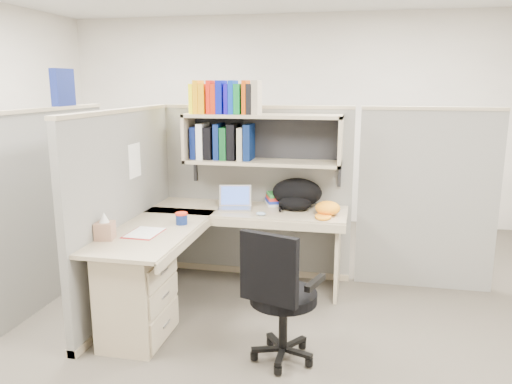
% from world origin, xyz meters
% --- Properties ---
extents(ground, '(6.00, 6.00, 0.00)m').
position_xyz_m(ground, '(0.00, 0.00, 0.00)').
color(ground, '#332E28').
rests_on(ground, ground).
extents(room_shell, '(6.00, 6.00, 6.00)m').
position_xyz_m(room_shell, '(0.00, 0.00, 1.62)').
color(room_shell, beige).
rests_on(room_shell, ground).
extents(cubicle, '(3.79, 1.84, 1.95)m').
position_xyz_m(cubicle, '(-0.37, 0.45, 0.91)').
color(cubicle, slate).
rests_on(cubicle, ground).
extents(desk, '(1.74, 1.75, 0.73)m').
position_xyz_m(desk, '(-0.41, -0.29, 0.44)').
color(desk, tan).
rests_on(desk, ground).
extents(laptop, '(0.34, 0.34, 0.21)m').
position_xyz_m(laptop, '(-0.11, 0.54, 0.83)').
color(laptop, '#A9A9AD').
rests_on(laptop, desk).
extents(backpack, '(0.49, 0.40, 0.26)m').
position_xyz_m(backpack, '(0.41, 0.68, 0.86)').
color(backpack, black).
rests_on(backpack, desk).
extents(orange_cap, '(0.27, 0.29, 0.12)m').
position_xyz_m(orange_cap, '(0.70, 0.51, 0.79)').
color(orange_cap, orange).
rests_on(orange_cap, desk).
extents(snack_canister, '(0.10, 0.10, 0.10)m').
position_xyz_m(snack_canister, '(-0.41, -0.02, 0.78)').
color(snack_canister, navy).
rests_on(snack_canister, desk).
extents(tissue_box, '(0.15, 0.15, 0.20)m').
position_xyz_m(tissue_box, '(-0.81, -0.50, 0.83)').
color(tissue_box, '#A6785E').
rests_on(tissue_box, desk).
extents(mouse, '(0.09, 0.07, 0.03)m').
position_xyz_m(mouse, '(0.16, 0.37, 0.75)').
color(mouse, '#8CA9C7').
rests_on(mouse, desk).
extents(paper_cup, '(0.08, 0.08, 0.10)m').
position_xyz_m(paper_cup, '(-0.04, 0.69, 0.78)').
color(paper_cup, white).
rests_on(paper_cup, desk).
extents(book_stack, '(0.23, 0.26, 0.11)m').
position_xyz_m(book_stack, '(0.21, 0.79, 0.78)').
color(book_stack, gray).
rests_on(book_stack, desk).
extents(loose_paper, '(0.23, 0.30, 0.00)m').
position_xyz_m(loose_paper, '(-0.60, -0.30, 0.73)').
color(loose_paper, silver).
rests_on(loose_paper, desk).
extents(task_chair, '(0.54, 0.50, 0.94)m').
position_xyz_m(task_chair, '(0.49, -0.65, 0.33)').
color(task_chair, black).
rests_on(task_chair, ground).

